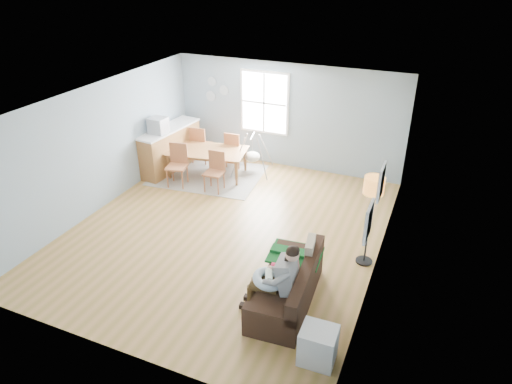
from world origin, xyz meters
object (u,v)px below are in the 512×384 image
at_px(dining_table, 208,163).
at_px(monitor, 158,125).
at_px(floor_lamp, 373,193).
at_px(chair_ne, 234,148).
at_px(chair_se, 215,168).
at_px(counter, 170,148).
at_px(sofa, 289,288).
at_px(chair_sw, 178,162).
at_px(storage_cube, 317,345).
at_px(chair_nw, 200,142).
at_px(father, 278,277).
at_px(baby_swing, 252,156).
at_px(toddler, 289,262).

bearing_deg(dining_table, monitor, -172.03).
bearing_deg(floor_lamp, chair_ne, 144.69).
height_order(dining_table, chair_se, chair_se).
bearing_deg(counter, sofa, -39.00).
height_order(chair_sw, monitor, monitor).
bearing_deg(counter, dining_table, -0.70).
xyz_separation_m(storage_cube, chair_nw, (-4.78, 5.27, 0.32)).
xyz_separation_m(sofa, chair_sw, (-3.91, 3.00, 0.32)).
distance_m(storage_cube, chair_sw, 6.14).
bearing_deg(sofa, father, -109.61).
bearing_deg(sofa, chair_ne, 125.02).
bearing_deg(monitor, chair_se, -8.19).
bearing_deg(counter, chair_nw, 46.43).
height_order(chair_se, chair_nw, chair_nw).
bearing_deg(sofa, chair_sw, 142.45).
distance_m(father, dining_table, 5.24).
height_order(sofa, counter, counter).
bearing_deg(father, dining_table, 130.39).
relative_size(father, baby_swing, 1.10).
distance_m(dining_table, counter, 1.12).
bearing_deg(sofa, chair_nw, 133.17).
bearing_deg(floor_lamp, dining_table, 154.16).
xyz_separation_m(chair_se, counter, (-1.65, 0.62, 0.02)).
bearing_deg(counter, chair_sw, -46.28).
distance_m(sofa, monitor, 5.78).
bearing_deg(dining_table, chair_sw, -131.29).
bearing_deg(dining_table, father, -59.73).
bearing_deg(baby_swing, chair_sw, -135.78).
relative_size(sofa, chair_ne, 1.99).
relative_size(toddler, monitor, 1.87).
distance_m(chair_ne, baby_swing, 0.57).
xyz_separation_m(counter, monitor, (-0.02, -0.38, 0.74)).
height_order(chair_sw, chair_ne, chair_sw).
xyz_separation_m(dining_table, chair_se, (0.55, -0.61, 0.21)).
distance_m(floor_lamp, chair_sw, 5.10).
height_order(monitor, baby_swing, monitor).
bearing_deg(chair_nw, chair_sw, -84.55).
xyz_separation_m(sofa, chair_se, (-2.94, 3.09, 0.27)).
xyz_separation_m(chair_sw, counter, (-0.68, 0.71, -0.03)).
bearing_deg(dining_table, counter, 169.18).
bearing_deg(dining_table, baby_swing, 23.82).
height_order(father, toddler, father).
relative_size(sofa, chair_se, 2.05).
distance_m(sofa, dining_table, 5.08).
bearing_deg(chair_sw, sofa, -37.55).
relative_size(storage_cube, chair_ne, 0.56).
height_order(father, chair_se, father).
distance_m(floor_lamp, chair_nw, 5.71).
distance_m(chair_se, counter, 1.76).
distance_m(dining_table, chair_se, 0.84).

